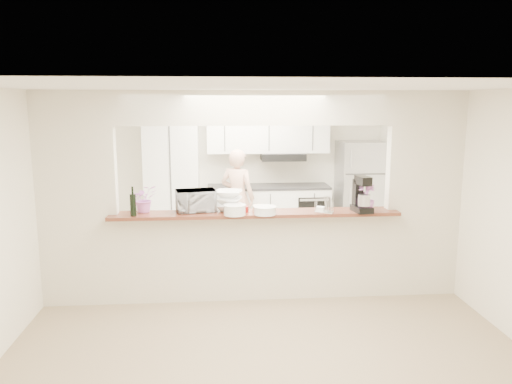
{
  "coord_description": "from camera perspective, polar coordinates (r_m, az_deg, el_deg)",
  "views": [
    {
      "loc": [
        -0.46,
        -5.78,
        2.36
      ],
      "look_at": [
        0.04,
        0.3,
        1.26
      ],
      "focal_mm": 35.0,
      "sensor_mm": 36.0,
      "label": 1
    }
  ],
  "objects": [
    {
      "name": "floor",
      "position": [
        6.26,
        -0.11,
        -11.97
      ],
      "size": [
        6.0,
        6.0,
        0.0
      ],
      "primitive_type": "plane",
      "color": "tan",
      "rests_on": "ground"
    },
    {
      "name": "bar_counter",
      "position": [
        6.06,
        -0.11,
        -6.94
      ],
      "size": [
        3.4,
        0.38,
        1.09
      ],
      "color": "beige",
      "rests_on": "floor"
    },
    {
      "name": "red_bowl",
      "position": [
        5.89,
        -1.54,
        -1.95
      ],
      "size": [
        0.14,
        0.14,
        0.07
      ],
      "primitive_type": "cylinder",
      "color": "maroon",
      "rests_on": "bar_counter"
    },
    {
      "name": "tile_overlay",
      "position": [
        7.71,
        -1.03,
        -7.6
      ],
      "size": [
        5.0,
        2.9,
        0.01
      ],
      "primitive_type": "cube",
      "color": "#BDB7AA",
      "rests_on": "floor"
    },
    {
      "name": "wine_bottle_a",
      "position": [
        5.82,
        -13.87,
        -1.43
      ],
      "size": [
        0.07,
        0.07,
        0.33
      ],
      "color": "black",
      "rests_on": "bar_counter"
    },
    {
      "name": "flower_right",
      "position": [
        6.0,
        12.48,
        -0.61
      ],
      "size": [
        0.23,
        0.23,
        0.34
      ],
      "primitive_type": "imported",
      "rotation": [
        0.0,
        0.0,
        -0.23
      ],
      "color": "#A262B7",
      "rests_on": "bar_counter"
    },
    {
      "name": "utensil_caddy",
      "position": [
        5.89,
        7.79,
        -1.54
      ],
      "size": [
        0.24,
        0.19,
        0.2
      ],
      "color": "silver",
      "rests_on": "bar_counter"
    },
    {
      "name": "toaster_oven",
      "position": [
        5.94,
        -6.89,
        -0.98
      ],
      "size": [
        0.51,
        0.39,
        0.25
      ],
      "primitive_type": "imported",
      "rotation": [
        0.0,
        0.0,
        0.18
      ],
      "color": "silver",
      "rests_on": "bar_counter"
    },
    {
      "name": "serving_bowls",
      "position": [
        5.94,
        -3.15,
        -1.0
      ],
      "size": [
        0.38,
        0.38,
        0.24
      ],
      "primitive_type": "imported",
      "rotation": [
        0.0,
        0.0,
        -0.2
      ],
      "color": "white",
      "rests_on": "bar_counter"
    },
    {
      "name": "tan_bowl",
      "position": [
        5.9,
        0.4,
        -1.87
      ],
      "size": [
        0.16,
        0.16,
        0.08
      ],
      "primitive_type": "cylinder",
      "color": "#CBBC8F",
      "rests_on": "bar_counter"
    },
    {
      "name": "kitchen_cabinets",
      "position": [
        8.62,
        -2.79,
        0.93
      ],
      "size": [
        3.15,
        0.62,
        2.25
      ],
      "color": "white",
      "rests_on": "floor"
    },
    {
      "name": "stand_mixer",
      "position": [
        5.99,
        11.98,
        -0.42
      ],
      "size": [
        0.22,
        0.31,
        0.43
      ],
      "color": "black",
      "rests_on": "bar_counter"
    },
    {
      "name": "plate_stack_a",
      "position": [
        5.72,
        -2.46,
        -2.04
      ],
      "size": [
        0.26,
        0.26,
        0.12
      ],
      "color": "white",
      "rests_on": "bar_counter"
    },
    {
      "name": "partition",
      "position": [
        5.86,
        -0.11,
        1.57
      ],
      "size": [
        5.0,
        0.15,
        2.5
      ],
      "color": "beige",
      "rests_on": "floor"
    },
    {
      "name": "plate_stack_b",
      "position": [
        5.75,
        1.03,
        -2.11
      ],
      "size": [
        0.27,
        0.27,
        0.09
      ],
      "color": "white",
      "rests_on": "bar_counter"
    },
    {
      "name": "refrigerator",
      "position": [
        8.92,
        11.74,
        0.23
      ],
      "size": [
        0.75,
        0.7,
        1.7
      ],
      "primitive_type": "cube",
      "color": "#A3A3A7",
      "rests_on": "floor"
    },
    {
      "name": "flower_left",
      "position": [
        5.99,
        -12.65,
        -0.74
      ],
      "size": [
        0.36,
        0.34,
        0.32
      ],
      "primitive_type": "imported",
      "rotation": [
        0.0,
        0.0,
        0.38
      ],
      "color": "#ED7DCD",
      "rests_on": "bar_counter"
    },
    {
      "name": "person",
      "position": [
        8.23,
        -2.12,
        -0.7
      ],
      "size": [
        0.7,
        0.61,
        1.61
      ],
      "primitive_type": "imported",
      "rotation": [
        0.0,
        0.0,
        2.67
      ],
      "color": "#D7A58B",
      "rests_on": "floor"
    },
    {
      "name": "wine_bottle_b",
      "position": [
        5.82,
        -13.88,
        -1.4
      ],
      "size": [
        0.07,
        0.07,
        0.34
      ],
      "color": "black",
      "rests_on": "bar_counter"
    }
  ]
}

